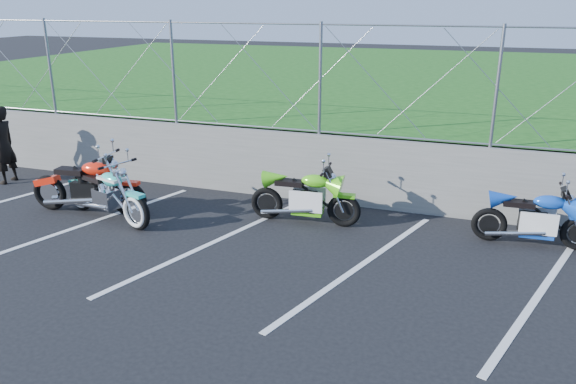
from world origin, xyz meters
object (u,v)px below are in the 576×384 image
(sportbike_blue, at_px, (536,221))
(person_standing, at_px, (3,145))
(sportbike_green, at_px, (306,199))
(naked_orange, at_px, (90,188))
(cruiser_turquoise, at_px, (107,196))

(sportbike_blue, xyz_separation_m, person_standing, (-10.27, -0.19, 0.40))
(person_standing, bearing_deg, sportbike_green, 86.93)
(naked_orange, height_order, sportbike_green, naked_orange)
(cruiser_turquoise, xyz_separation_m, sportbike_green, (3.29, 1.01, -0.01))
(cruiser_turquoise, relative_size, sportbike_blue, 1.15)
(sportbike_green, relative_size, person_standing, 1.20)
(cruiser_turquoise, height_order, sportbike_blue, cruiser_turquoise)
(naked_orange, relative_size, person_standing, 1.39)
(naked_orange, xyz_separation_m, sportbike_blue, (7.43, 1.13, -0.07))
(sportbike_blue, height_order, person_standing, person_standing)
(naked_orange, height_order, person_standing, person_standing)
(naked_orange, xyz_separation_m, person_standing, (-2.85, 0.94, 0.33))
(sportbike_green, distance_m, sportbike_blue, 3.66)
(sportbike_blue, bearing_deg, cruiser_turquoise, -172.19)
(cruiser_turquoise, bearing_deg, sportbike_green, 34.55)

